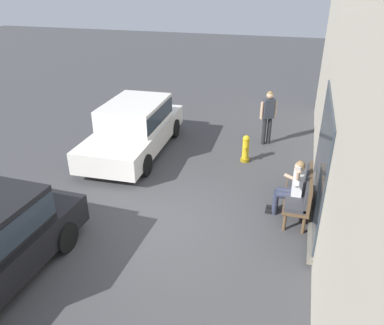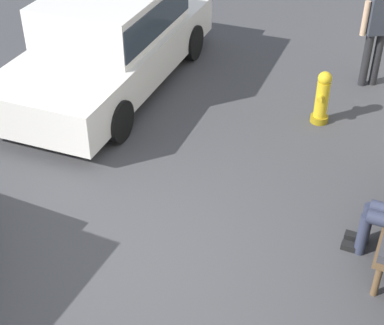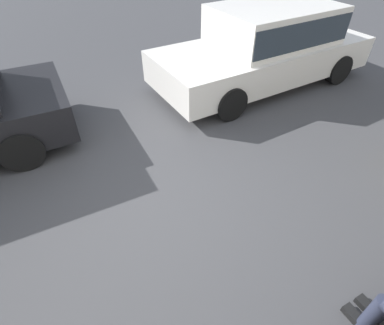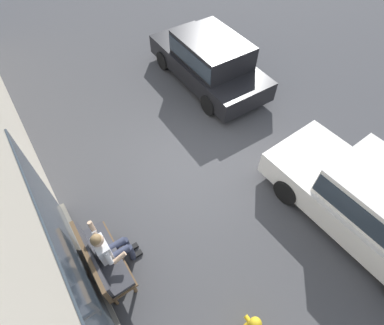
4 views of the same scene
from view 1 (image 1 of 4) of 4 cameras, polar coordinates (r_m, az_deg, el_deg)
ground_plane at (r=8.31m, az=-4.92°, el=-9.29°), size 60.00×60.00×0.00m
building_facade at (r=6.68m, az=22.58°, el=4.99°), size 18.00×0.51×5.28m
bench at (r=8.60m, az=16.42°, el=-4.39°), size 1.50×0.55×1.02m
person_on_phone at (r=8.51m, az=15.02°, el=-3.54°), size 0.73×0.74×1.36m
parked_car_near at (r=11.49m, az=-8.72°, el=5.62°), size 4.62×2.08×1.52m
pedestrian_standing at (r=12.00m, az=11.54°, el=7.34°), size 0.36×0.48×1.73m
fire_hydrant at (r=10.90m, az=8.17°, el=2.05°), size 0.38×0.26×0.81m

